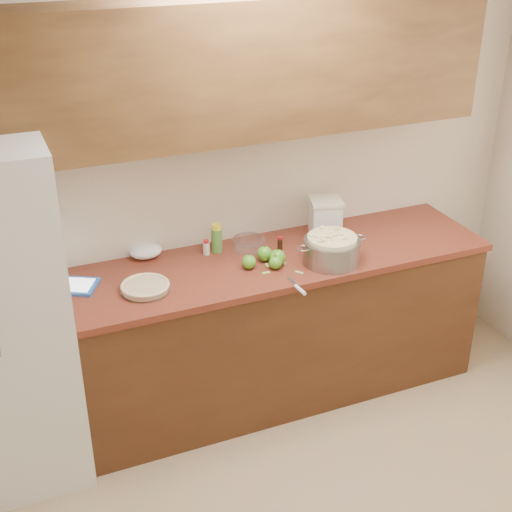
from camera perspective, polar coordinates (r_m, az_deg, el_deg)
name	(u,v)px	position (r m, az deg, el deg)	size (l,w,h in m)	color
room_shell	(421,341)	(2.67, 13.07, -6.63)	(3.60, 3.60, 3.60)	tan
counter_run	(261,329)	(4.20, 0.44, -5.87)	(2.64, 0.68, 0.92)	#4C2B15
upper_cabinets	(251,68)	(3.75, -0.43, 14.81)	(2.60, 0.34, 0.70)	brown
pie	(145,287)	(3.70, -8.85, -2.48)	(0.26, 0.26, 0.04)	silver
colander	(332,250)	(3.94, 6.07, 0.50)	(0.42, 0.31, 0.16)	gray
flour_canister	(325,217)	(4.23, 5.57, 3.12)	(0.23, 0.23, 0.23)	white
tablet	(73,286)	(3.82, -14.42, -2.32)	(0.30, 0.28, 0.02)	blue
paring_knife	(299,289)	(3.68, 3.48, -2.63)	(0.03, 0.21, 0.02)	gray
lemon_bottle	(217,238)	(4.04, -3.16, 1.41)	(0.06, 0.06, 0.17)	#4C8C38
cinnamon_shaker	(206,248)	(4.02, -3.99, 0.68)	(0.04, 0.04, 0.09)	beige
vanilla_bottle	(280,244)	(4.07, 1.93, 0.99)	(0.03, 0.03, 0.08)	black
mixing_bowl	(249,243)	(4.07, -0.59, 1.03)	(0.19, 0.19, 0.07)	silver
paper_towel	(146,251)	(4.03, -8.82, 0.40)	(0.18, 0.15, 0.08)	white
apple_left	(249,262)	(3.87, -0.56, -0.47)	(0.08, 0.08, 0.09)	#4F9B22
apple_center	(265,254)	(3.95, 0.70, 0.19)	(0.09, 0.09, 0.10)	#4F9B22
apple_front	(275,263)	(3.87, 1.57, -0.53)	(0.07, 0.07, 0.09)	#4F9B22
apple_extra	(278,257)	(3.90, 1.74, -0.11)	(0.09, 0.09, 0.10)	#4F9B22
peel_a	(284,263)	(3.94, 2.28, -0.55)	(0.04, 0.02, 0.00)	#98C35E
peel_b	(311,266)	(3.91, 4.43, -0.83)	(0.04, 0.02, 0.00)	#98C35E
peel_c	(299,272)	(3.85, 3.47, -1.31)	(0.05, 0.02, 0.00)	#98C35E
peel_d	(266,273)	(3.84, 0.80, -1.35)	(0.04, 0.02, 0.00)	#98C35E
peel_e	(315,266)	(3.92, 4.75, -0.80)	(0.03, 0.01, 0.00)	#98C35E
peel_f	(267,265)	(3.92, 0.90, -0.73)	(0.04, 0.02, 0.00)	#98C35E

